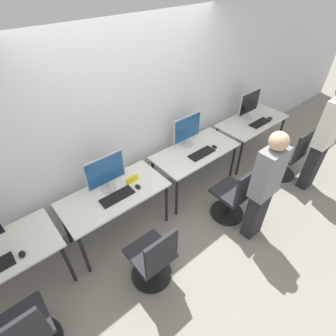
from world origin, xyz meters
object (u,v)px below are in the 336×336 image
(office_chair_far_left, at_px, (27,335))
(mouse_right, at_px, (214,147))
(person_right, at_px, (265,186))
(monitor_left, at_px, (106,172))
(office_chair_right, at_px, (233,197))
(mouse_left, at_px, (138,187))
(mouse_far_left, at_px, (22,254))
(office_chair_left, at_px, (153,260))
(office_chair_far_right, at_px, (288,158))
(monitor_right, at_px, (187,130))
(mouse_far_right, at_px, (270,118))
(keyboard_far_right, at_px, (260,123))
(keyboard_left, at_px, (117,196))
(monitor_far_right, at_px, (249,104))
(keyboard_right, at_px, (202,153))
(person_far_right, at_px, (325,136))

(office_chair_far_left, distance_m, mouse_right, 3.07)
(office_chair_far_left, distance_m, person_right, 2.78)
(monitor_left, relative_size, office_chair_right, 0.55)
(mouse_right, height_order, person_right, person_right)
(mouse_left, bearing_deg, mouse_far_left, -177.63)
(mouse_left, bearing_deg, office_chair_left, -114.73)
(person_right, height_order, office_chair_far_right, person_right)
(mouse_left, bearing_deg, monitor_right, 15.43)
(mouse_far_left, distance_m, mouse_far_right, 4.15)
(keyboard_far_right, bearing_deg, monitor_right, 166.13)
(keyboard_left, bearing_deg, mouse_far_right, -1.58)
(monitor_far_right, bearing_deg, mouse_far_left, -175.69)
(keyboard_right, bearing_deg, office_chair_right, -92.02)
(monitor_left, bearing_deg, mouse_far_right, -5.34)
(person_far_right, bearing_deg, mouse_left, 157.50)
(mouse_far_right, xyz_separation_m, office_chair_far_right, (-0.28, -0.62, -0.36))
(office_chair_left, relative_size, office_chair_right, 1.00)
(office_chair_far_left, bearing_deg, monitor_left, 31.27)
(mouse_far_left, height_order, office_chair_left, office_chair_left)
(mouse_far_left, xyz_separation_m, office_chair_far_left, (-0.24, -0.54, -0.36))
(monitor_left, bearing_deg, mouse_far_left, -165.72)
(keyboard_left, distance_m, monitor_far_right, 2.79)
(office_chair_left, bearing_deg, mouse_right, 22.54)
(keyboard_far_right, distance_m, person_far_right, 1.04)
(office_chair_right, bearing_deg, monitor_left, 146.22)
(office_chair_left, height_order, office_chair_right, same)
(person_right, bearing_deg, office_chair_left, 167.17)
(monitor_far_right, bearing_deg, person_far_right, -88.00)
(person_right, bearing_deg, monitor_right, 88.69)
(mouse_far_right, relative_size, office_chair_far_right, 0.10)
(office_chair_left, bearing_deg, office_chair_far_right, 0.98)
(person_far_right, bearing_deg, office_chair_right, 165.96)
(monitor_far_right, bearing_deg, keyboard_right, -169.72)
(monitor_left, distance_m, keyboard_far_right, 2.79)
(monitor_right, relative_size, mouse_far_right, 5.52)
(monitor_left, bearing_deg, monitor_far_right, 0.22)
(keyboard_far_right, bearing_deg, mouse_far_left, -179.70)
(monitor_right, bearing_deg, keyboard_right, -90.00)
(mouse_left, relative_size, person_right, 0.06)
(monitor_right, bearing_deg, person_right, -91.31)
(mouse_right, distance_m, monitor_far_right, 1.18)
(keyboard_left, xyz_separation_m, office_chair_far_right, (2.76, -0.71, -0.36))
(office_chair_right, xyz_separation_m, office_chair_far_right, (1.40, 0.00, 0.00))
(keyboard_right, bearing_deg, office_chair_far_right, -25.93)
(keyboard_left, xyz_separation_m, office_chair_left, (-0.06, -0.76, -0.36))
(keyboard_right, relative_size, office_chair_right, 0.45)
(office_chair_far_left, bearing_deg, office_chair_right, -1.93)
(mouse_left, relative_size, keyboard_far_right, 0.22)
(keyboard_left, bearing_deg, keyboard_far_right, -1.26)
(office_chair_right, distance_m, person_far_right, 1.60)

